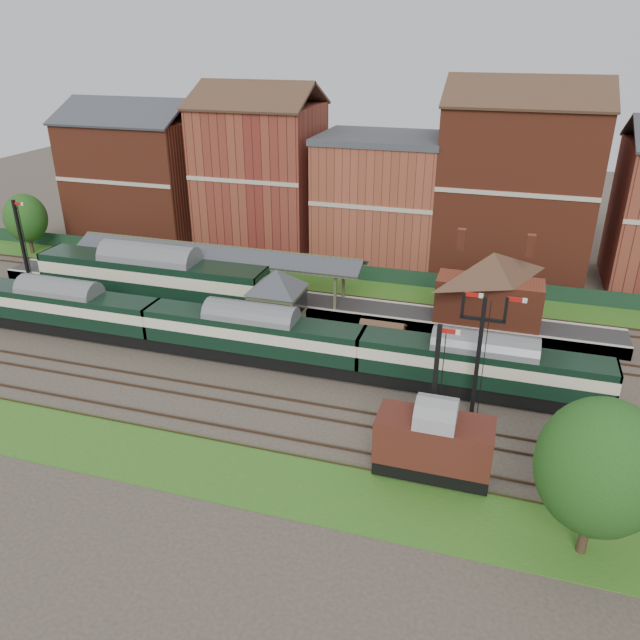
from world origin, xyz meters
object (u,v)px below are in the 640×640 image
(dmu_train, at_px, (252,334))
(goods_van_a, at_px, (434,443))
(platform_railcar, at_px, (152,278))
(semaphore_bracket, at_px, (480,349))
(signal_box, at_px, (277,305))

(dmu_train, bearing_deg, goods_van_a, -32.49)
(platform_railcar, bearing_deg, semaphore_bracket, -18.03)
(semaphore_bracket, distance_m, dmu_train, 16.16)
(dmu_train, height_order, platform_railcar, platform_railcar)
(semaphore_bracket, height_order, platform_railcar, semaphore_bracket)
(semaphore_bracket, relative_size, dmu_train, 0.17)
(signal_box, relative_size, platform_railcar, 0.29)
(dmu_train, relative_size, goods_van_a, 7.93)
(signal_box, bearing_deg, platform_railcar, 165.55)
(signal_box, distance_m, platform_railcar, 13.04)
(semaphore_bracket, xyz_separation_m, goods_van_a, (-1.64, -6.50, -2.54))
(signal_box, xyz_separation_m, platform_railcar, (-12.61, 3.25, -0.47))
(dmu_train, relative_size, platform_railcar, 2.36)
(dmu_train, bearing_deg, platform_railcar, 151.30)
(signal_box, height_order, goods_van_a, signal_box)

